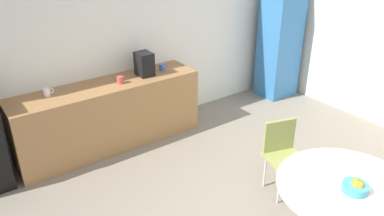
{
  "coord_description": "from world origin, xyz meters",
  "views": [
    {
      "loc": [
        -2.34,
        -1.69,
        2.79
      ],
      "look_at": [
        -0.15,
        1.35,
        0.95
      ],
      "focal_mm": 35.61,
      "sensor_mm": 36.0,
      "label": 1
    }
  ],
  "objects_px": {
    "locker_cabinet": "(279,44)",
    "chair_olive": "(282,149)",
    "round_table": "(346,197)",
    "mug_white": "(162,67)",
    "coffee_maker": "(144,64)",
    "mug_green": "(47,92)",
    "fruit_bowl": "(356,186)",
    "mug_red": "(120,80)"
  },
  "relations": [
    {
      "from": "chair_olive",
      "to": "mug_white",
      "type": "xyz_separation_m",
      "value": [
        -0.31,
        2.02,
        0.43
      ]
    },
    {
      "from": "mug_white",
      "to": "chair_olive",
      "type": "bearing_deg",
      "value": -81.38
    },
    {
      "from": "mug_white",
      "to": "mug_green",
      "type": "relative_size",
      "value": 1.0
    },
    {
      "from": "locker_cabinet",
      "to": "mug_red",
      "type": "distance_m",
      "value": 2.97
    },
    {
      "from": "mug_green",
      "to": "mug_red",
      "type": "height_order",
      "value": "same"
    },
    {
      "from": "chair_olive",
      "to": "mug_white",
      "type": "bearing_deg",
      "value": 98.62
    },
    {
      "from": "round_table",
      "to": "fruit_bowl",
      "type": "height_order",
      "value": "fruit_bowl"
    },
    {
      "from": "round_table",
      "to": "coffee_maker",
      "type": "xyz_separation_m",
      "value": [
        -0.3,
        2.99,
        0.42
      ]
    },
    {
      "from": "fruit_bowl",
      "to": "mug_white",
      "type": "height_order",
      "value": "mug_white"
    },
    {
      "from": "chair_olive",
      "to": "fruit_bowl",
      "type": "relative_size",
      "value": 3.82
    },
    {
      "from": "round_table",
      "to": "fruit_bowl",
      "type": "distance_m",
      "value": 0.19
    },
    {
      "from": "locker_cabinet",
      "to": "mug_white",
      "type": "bearing_deg",
      "value": 177.15
    },
    {
      "from": "mug_green",
      "to": "mug_red",
      "type": "distance_m",
      "value": 0.91
    },
    {
      "from": "round_table",
      "to": "coffee_maker",
      "type": "relative_size",
      "value": 3.81
    },
    {
      "from": "locker_cabinet",
      "to": "round_table",
      "type": "distance_m",
      "value": 3.69
    },
    {
      "from": "chair_olive",
      "to": "mug_red",
      "type": "relative_size",
      "value": 6.43
    },
    {
      "from": "fruit_bowl",
      "to": "mug_green",
      "type": "xyz_separation_m",
      "value": [
        -1.58,
        3.14,
        0.14
      ]
    },
    {
      "from": "chair_olive",
      "to": "mug_white",
      "type": "height_order",
      "value": "mug_white"
    },
    {
      "from": "locker_cabinet",
      "to": "chair_olive",
      "type": "distance_m",
      "value": 2.77
    },
    {
      "from": "chair_olive",
      "to": "mug_green",
      "type": "distance_m",
      "value": 2.85
    },
    {
      "from": "locker_cabinet",
      "to": "chair_olive",
      "type": "relative_size",
      "value": 2.22
    },
    {
      "from": "locker_cabinet",
      "to": "mug_green",
      "type": "height_order",
      "value": "locker_cabinet"
    },
    {
      "from": "mug_green",
      "to": "coffee_maker",
      "type": "distance_m",
      "value": 1.31
    },
    {
      "from": "round_table",
      "to": "mug_green",
      "type": "distance_m",
      "value": 3.47
    },
    {
      "from": "chair_olive",
      "to": "mug_red",
      "type": "bearing_deg",
      "value": 117.37
    },
    {
      "from": "mug_white",
      "to": "mug_green",
      "type": "xyz_separation_m",
      "value": [
        -1.58,
        0.06,
        0.0
      ]
    },
    {
      "from": "mug_white",
      "to": "coffee_maker",
      "type": "relative_size",
      "value": 0.4
    },
    {
      "from": "round_table",
      "to": "mug_red",
      "type": "bearing_deg",
      "value": 103.55
    },
    {
      "from": "locker_cabinet",
      "to": "mug_red",
      "type": "relative_size",
      "value": 14.3
    },
    {
      "from": "locker_cabinet",
      "to": "mug_white",
      "type": "xyz_separation_m",
      "value": [
        -2.28,
        0.11,
        0.03
      ]
    },
    {
      "from": "mug_green",
      "to": "mug_red",
      "type": "bearing_deg",
      "value": -9.89
    },
    {
      "from": "coffee_maker",
      "to": "mug_green",
      "type": "bearing_deg",
      "value": 176.66
    },
    {
      "from": "round_table",
      "to": "coffee_maker",
      "type": "bearing_deg",
      "value": 95.65
    },
    {
      "from": "round_table",
      "to": "coffee_maker",
      "type": "height_order",
      "value": "coffee_maker"
    },
    {
      "from": "locker_cabinet",
      "to": "round_table",
      "type": "xyz_separation_m",
      "value": [
        -2.27,
        -2.89,
        -0.29
      ]
    },
    {
      "from": "fruit_bowl",
      "to": "mug_white",
      "type": "relative_size",
      "value": 1.69
    },
    {
      "from": "mug_white",
      "to": "mug_green",
      "type": "distance_m",
      "value": 1.59
    },
    {
      "from": "mug_red",
      "to": "coffee_maker",
      "type": "xyz_separation_m",
      "value": [
        0.41,
        0.08,
        0.11
      ]
    },
    {
      "from": "chair_olive",
      "to": "fruit_bowl",
      "type": "distance_m",
      "value": 1.14
    },
    {
      "from": "round_table",
      "to": "mug_red",
      "type": "relative_size",
      "value": 9.45
    },
    {
      "from": "mug_green",
      "to": "mug_red",
      "type": "relative_size",
      "value": 1.0
    },
    {
      "from": "mug_green",
      "to": "coffee_maker",
      "type": "bearing_deg",
      "value": -3.34
    }
  ]
}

